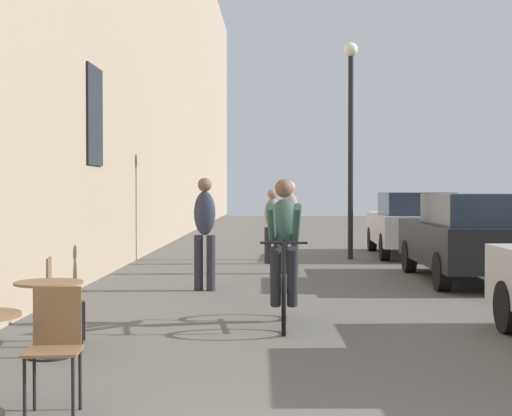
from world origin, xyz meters
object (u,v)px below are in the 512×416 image
at_px(cafe_chair_mid_toward_street, 59,294).
at_px(pedestrian_mid, 289,221).
at_px(parked_car_second, 472,236).
at_px(pedestrian_far, 272,222).
at_px(parked_car_third, 412,223).
at_px(cafe_chair_near_toward_wall, 55,341).
at_px(cafe_table_mid, 49,303).
at_px(street_lamp, 351,122).
at_px(cyclist_on_bicycle, 284,256).
at_px(pedestrian_near, 205,227).

height_order(cafe_chair_mid_toward_street, pedestrian_mid, pedestrian_mid).
bearing_deg(parked_car_second, pedestrian_far, 136.98).
height_order(cafe_chair_mid_toward_street, parked_car_third, parked_car_third).
bearing_deg(pedestrian_far, cafe_chair_near_toward_wall, -97.51).
height_order(pedestrian_far, parked_car_second, pedestrian_far).
bearing_deg(cafe_chair_near_toward_wall, parked_car_third, 70.19).
xyz_separation_m(cafe_table_mid, street_lamp, (3.84, 10.61, 2.59)).
bearing_deg(pedestrian_far, cafe_table_mid, -102.32).
distance_m(cafe_table_mid, cyclist_on_bicycle, 2.96).
xyz_separation_m(pedestrian_near, street_lamp, (2.81, 5.63, 2.11)).
bearing_deg(parked_car_second, cafe_chair_near_toward_wall, -121.26).
xyz_separation_m(cafe_chair_near_toward_wall, cyclist_on_bicycle, (1.66, 3.76, 0.29)).
xyz_separation_m(cafe_chair_near_toward_wall, pedestrian_mid, (1.82, 9.38, 0.47)).
height_order(pedestrian_far, street_lamp, street_lamp).
relative_size(cafe_table_mid, pedestrian_mid, 0.41).
xyz_separation_m(cafe_chair_mid_toward_street, parked_car_third, (5.47, 10.87, 0.27)).
bearing_deg(cafe_chair_near_toward_wall, pedestrian_far, 82.49).
xyz_separation_m(pedestrian_mid, parked_car_third, (2.99, 4.00, -0.20)).
height_order(pedestrian_far, parked_car_third, pedestrian_far).
bearing_deg(cafe_table_mid, parked_car_third, 64.90).
distance_m(cafe_table_mid, pedestrian_mid, 7.91).
bearing_deg(cafe_chair_mid_toward_street, cyclist_on_bicycle, 28.53).
bearing_deg(parked_car_second, cafe_chair_mid_toward_street, -134.81).
distance_m(cafe_table_mid, pedestrian_far, 9.73).
bearing_deg(parked_car_third, pedestrian_far, -148.62).
relative_size(cyclist_on_bicycle, parked_car_second, 0.41).
height_order(cafe_table_mid, pedestrian_mid, pedestrian_mid).
bearing_deg(pedestrian_near, pedestrian_far, 77.02).
distance_m(cafe_chair_mid_toward_street, pedestrian_mid, 7.32).
xyz_separation_m(pedestrian_far, parked_car_second, (3.44, -3.21, -0.11)).
bearing_deg(pedestrian_mid, pedestrian_far, 99.46).
xyz_separation_m(cyclist_on_bicycle, street_lamp, (1.60, 8.70, 2.30)).
distance_m(cafe_chair_near_toward_wall, pedestrian_near, 6.86).
relative_size(pedestrian_mid, street_lamp, 0.36).
relative_size(cafe_chair_near_toward_wall, parked_car_third, 0.21).
relative_size(cyclist_on_bicycle, pedestrian_far, 1.10).
xyz_separation_m(pedestrian_near, parked_car_third, (4.36, 6.55, -0.21)).
distance_m(cafe_chair_mid_toward_street, pedestrian_near, 4.49).
height_order(cafe_chair_near_toward_wall, pedestrian_mid, pedestrian_mid).
height_order(cafe_chair_near_toward_wall, parked_car_third, parked_car_third).
xyz_separation_m(street_lamp, parked_car_second, (1.68, -4.33, -2.32)).
relative_size(parked_car_second, parked_car_third, 1.00).
relative_size(cafe_chair_near_toward_wall, cafe_chair_mid_toward_street, 1.00).
height_order(cafe_chair_near_toward_wall, cyclist_on_bicycle, cyclist_on_bicycle).
bearing_deg(parked_car_third, pedestrian_mid, -126.84).
relative_size(cafe_chair_near_toward_wall, cafe_table_mid, 1.24).
bearing_deg(cafe_table_mid, street_lamp, 70.11).
height_order(pedestrian_mid, parked_car_third, pedestrian_mid).
bearing_deg(cyclist_on_bicycle, pedestrian_near, 111.48).
bearing_deg(pedestrian_near, street_lamp, 63.52).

